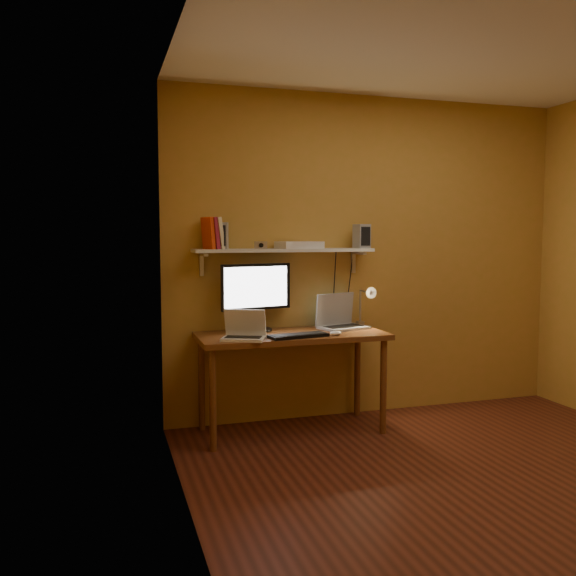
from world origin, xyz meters
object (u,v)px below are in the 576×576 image
object	(u,v)px
monitor	(256,293)
desk	(292,344)
shelf_camera	(261,245)
desk_lamp	(366,301)
speaker_left	(220,236)
wall_shelf	(284,251)
speaker_right	(362,236)
keyboard	(298,336)
laptop	(339,319)
netbook	(244,331)
router	(299,245)
mouse	(336,333)

from	to	relation	value
monitor	desk	bearing A→B (deg)	-50.62
desk	shelf_camera	distance (m)	0.78
desk_lamp	speaker_left	size ratio (longest dim) A/B	1.90
wall_shelf	monitor	distance (m)	0.39
wall_shelf	speaker_right	distance (m)	0.65
wall_shelf	keyboard	bearing A→B (deg)	-91.38
monitor	laptop	size ratio (longest dim) A/B	1.35
laptop	keyboard	world-z (taller)	laptop
speaker_left	speaker_right	xyz separation A→B (m)	(1.13, -0.01, -0.00)
wall_shelf	desk	bearing A→B (deg)	-90.00
wall_shelf	speaker_right	size ratio (longest dim) A/B	7.40
laptop	netbook	distance (m)	0.88
netbook	keyboard	xyz separation A→B (m)	(0.39, -0.03, -0.05)
speaker_left	shelf_camera	bearing A→B (deg)	6.25
netbook	keyboard	world-z (taller)	netbook
laptop	shelf_camera	bearing A→B (deg)	162.67
monitor	shelf_camera	xyz separation A→B (m)	(0.03, -0.04, 0.37)
wall_shelf	speaker_left	bearing A→B (deg)	-179.95
desk	speaker_right	xyz separation A→B (m)	(0.64, 0.18, 0.81)
desk_lamp	router	distance (m)	0.70
wall_shelf	keyboard	xyz separation A→B (m)	(-0.01, -0.38, -0.60)
shelf_camera	laptop	bearing A→B (deg)	-0.42
monitor	desk_lamp	bearing A→B (deg)	-15.38
desk	speaker_left	bearing A→B (deg)	158.58
router	keyboard	bearing A→B (deg)	-108.77
mouse	speaker_right	size ratio (longest dim) A/B	0.50
wall_shelf	shelf_camera	bearing A→B (deg)	-164.53
netbook	desk	bearing A→B (deg)	45.46
wall_shelf	desk_lamp	size ratio (longest dim) A/B	3.73
router	netbook	bearing A→B (deg)	-145.94
speaker_left	router	world-z (taller)	speaker_left
desk	netbook	xyz separation A→B (m)	(-0.40, -0.16, 0.14)
router	speaker_right	bearing A→B (deg)	-1.36
speaker_left	shelf_camera	distance (m)	0.31
desk_lamp	speaker_left	distance (m)	1.26
desk	laptop	size ratio (longest dim) A/B	3.36
shelf_camera	monitor	bearing A→B (deg)	121.50
keyboard	desk_lamp	size ratio (longest dim) A/B	1.16
netbook	router	world-z (taller)	router
monitor	desk_lamp	xyz separation A→B (m)	(0.88, -0.05, -0.08)
monitor	netbook	distance (m)	0.44
wall_shelf	shelf_camera	distance (m)	0.21
desk_lamp	speaker_right	size ratio (longest dim) A/B	1.98
wall_shelf	shelf_camera	xyz separation A→B (m)	(-0.20, -0.06, 0.04)
router	desk_lamp	bearing A→B (deg)	-7.32
keyboard	shelf_camera	distance (m)	0.74
netbook	desk_lamp	bearing A→B (deg)	39.00
mouse	speaker_left	bearing A→B (deg)	137.43
keyboard	mouse	world-z (taller)	mouse
keyboard	speaker_left	xyz separation A→B (m)	(-0.48, 0.38, 0.71)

